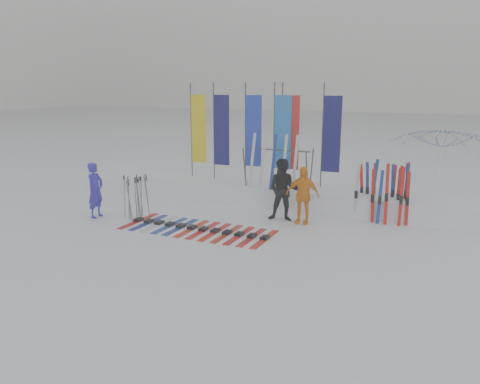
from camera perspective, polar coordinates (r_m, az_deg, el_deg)
The scene contains 11 objects.
ground at distance 11.09m, azimuth -4.45°, elevation -6.62°, with size 120.00×120.00×0.00m, color white.
snow_bank at distance 15.02m, azimuth 4.13°, elevation -0.23°, with size 14.00×1.60×0.60m, color white.
person_blue at distance 13.89m, azimuth -17.21°, elevation 0.21°, with size 0.57×0.38×1.58m, color #281FB5.
person_black at distance 12.97m, azimuth 5.32°, elevation 0.24°, with size 0.85×0.66×1.74m, color black.
person_yellow at distance 12.80m, azimuth 7.63°, elevation -0.36°, with size 0.93×0.39×1.58m, color orange.
tent_canopy at distance 14.37m, azimuth 23.07°, elevation 2.25°, with size 2.84×2.90×2.61m, color white.
ski_row at distance 12.34m, azimuth -5.27°, elevation -4.44°, with size 3.95×1.68×0.07m.
pole_cluster at distance 13.50m, azimuth -12.56°, elevation -0.68°, with size 0.64×0.86×1.26m.
feather_flags at distance 15.12m, azimuth 2.51°, elevation 7.34°, with size 5.14×0.27×3.20m.
ski_rack at distance 14.36m, azimuth 4.62°, elevation 3.56°, with size 2.04×0.80×1.23m.
upright_skis at distance 13.67m, azimuth 17.36°, elevation -0.05°, with size 1.45×1.19×1.67m.
Camera 1 is at (5.16, -9.10, 3.68)m, focal length 35.00 mm.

